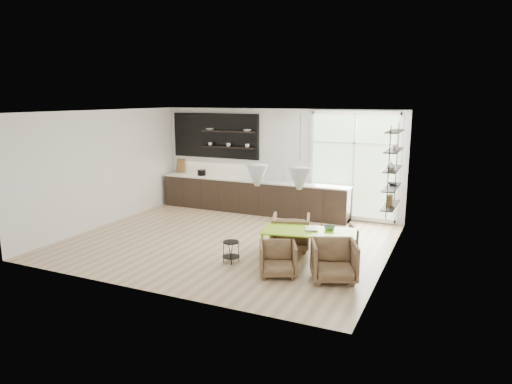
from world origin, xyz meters
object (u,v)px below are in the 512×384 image
object	(u,v)px
armchair_back_right	(339,240)
armchair_front_right	(334,261)
armchair_front_left	(278,259)
wire_stool	(231,249)
dining_table	(309,233)
armchair_back_left	(291,232)

from	to	relation	value
armchair_back_right	armchair_front_right	distance (m)	1.46
armchair_front_left	wire_stool	size ratio (longest dim) A/B	1.57
armchair_front_right	wire_stool	distance (m)	2.07
armchair_front_left	armchair_front_right	distance (m)	1.01
dining_table	armchair_back_left	xyz separation A→B (m)	(-0.63, 0.69, -0.24)
armchair_back_left	wire_stool	size ratio (longest dim) A/B	1.88
armchair_back_right	armchair_front_right	world-z (taller)	armchair_front_right
dining_table	armchair_back_right	size ratio (longest dim) A/B	2.90
armchair_front_left	armchair_back_left	bearing A→B (deg)	76.41
armchair_back_left	armchair_front_right	size ratio (longest dim) A/B	1.02
armchair_front_left	armchair_back_right	bearing A→B (deg)	41.14
dining_table	armchair_back_right	bearing A→B (deg)	52.28
dining_table	armchair_front_right	world-z (taller)	armchair_front_right
armchair_back_left	armchair_back_right	distance (m)	1.04
armchair_front_right	wire_stool	xyz separation A→B (m)	(-2.07, 0.04, -0.08)
dining_table	wire_stool	world-z (taller)	dining_table
armchair_back_right	armchair_front_left	world-z (taller)	armchair_front_left
armchair_back_right	armchair_back_left	bearing A→B (deg)	-23.38
armchair_front_right	armchair_front_left	bearing A→B (deg)	168.05
armchair_back_left	wire_stool	world-z (taller)	armchair_back_left
armchair_back_right	armchair_front_left	distance (m)	1.78
armchair_back_right	wire_stool	world-z (taller)	armchair_back_right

